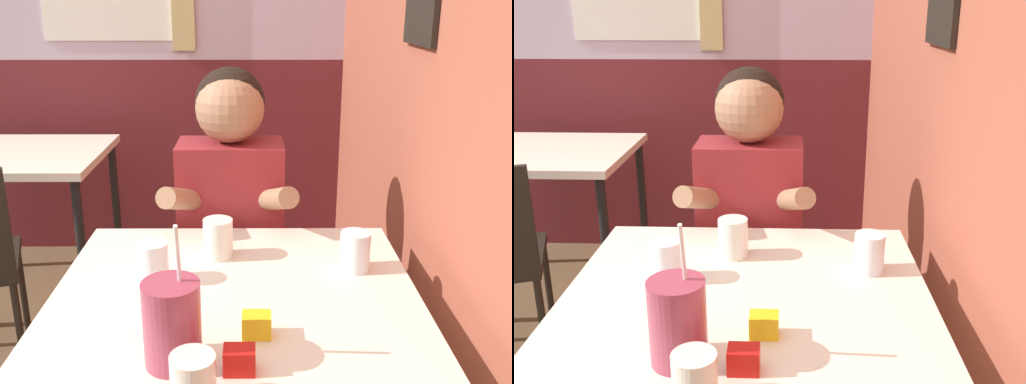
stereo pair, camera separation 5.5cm
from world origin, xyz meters
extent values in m
cube|color=#9E4C38|center=(1.15, 1.14, 1.35)|extent=(0.06, 4.28, 2.70)
cube|color=black|center=(1.11, 0.82, 1.36)|extent=(0.02, 0.29, 0.16)
cube|color=maroon|center=(0.00, 2.31, 0.55)|extent=(5.24, 0.06, 1.10)
cube|color=beige|center=(0.59, 0.30, 0.72)|extent=(0.87, 0.88, 0.04)
cylinder|color=black|center=(0.19, 0.70, 0.35)|extent=(0.04, 0.04, 0.70)
cylinder|color=black|center=(0.98, 0.70, 0.35)|extent=(0.04, 0.04, 0.70)
cube|color=beige|center=(-0.43, 1.69, 0.72)|extent=(0.72, 0.72, 0.04)
cylinder|color=black|center=(-0.11, 1.37, 0.35)|extent=(0.04, 0.04, 0.70)
cylinder|color=black|center=(-0.75, 2.01, 0.35)|extent=(0.04, 0.04, 0.70)
cylinder|color=black|center=(-0.11, 2.01, 0.35)|extent=(0.04, 0.04, 0.70)
cylinder|color=black|center=(-0.37, 1.33, 0.21)|extent=(0.03, 0.03, 0.42)
cylinder|color=black|center=(-0.25, 0.99, 0.21)|extent=(0.03, 0.03, 0.42)
cube|color=maroon|center=(0.56, 0.89, 0.23)|extent=(0.31, 0.20, 0.46)
cube|color=maroon|center=(0.56, 0.89, 0.72)|extent=(0.34, 0.20, 0.51)
sphere|color=black|center=(0.56, 0.92, 1.10)|extent=(0.22, 0.22, 0.22)
sphere|color=#9E7051|center=(0.56, 0.89, 1.08)|extent=(0.22, 0.22, 0.22)
cylinder|color=#9E7051|center=(0.42, 0.75, 0.83)|extent=(0.14, 0.27, 0.15)
cylinder|color=#9E7051|center=(0.69, 0.75, 0.83)|extent=(0.14, 0.27, 0.15)
cylinder|color=#99384C|center=(0.48, 0.05, 0.82)|extent=(0.11, 0.11, 0.17)
cylinder|color=white|center=(0.49, 0.05, 0.96)|extent=(0.01, 0.04, 0.14)
cylinder|color=silver|center=(0.38, 0.39, 0.79)|extent=(0.08, 0.08, 0.10)
cylinder|color=silver|center=(0.53, 0.53, 0.79)|extent=(0.08, 0.08, 0.11)
cylinder|color=silver|center=(0.53, -0.06, 0.79)|extent=(0.08, 0.08, 0.09)
cylinder|color=silver|center=(0.89, 0.45, 0.79)|extent=(0.08, 0.08, 0.10)
cube|color=#B7140F|center=(0.60, 0.02, 0.76)|extent=(0.06, 0.04, 0.05)
cube|color=yellow|center=(0.64, 0.15, 0.76)|extent=(0.06, 0.04, 0.05)
camera|label=1|loc=(0.63, -0.88, 1.39)|focal=40.00mm
camera|label=2|loc=(0.68, -0.88, 1.39)|focal=40.00mm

